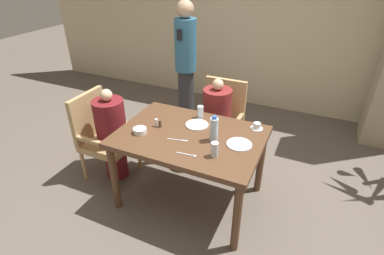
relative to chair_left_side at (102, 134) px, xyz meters
The scene contains 19 objects.
ground_plane 1.18m from the chair_left_side, ahead, with size 16.00×16.00×0.00m, color #60564C.
wall_back 2.90m from the chair_left_side, 67.33° to the left, with size 8.00×0.06×2.80m.
dining_table 1.07m from the chair_left_side, ahead, with size 1.33×0.94×0.77m.
chair_left_side is the anchor object (origin of this frame).
diner_in_left_chair 0.15m from the chair_left_side, ahead, with size 0.32×0.32×1.06m.
chair_far_side 1.37m from the chair_left_side, 39.18° to the left, with size 0.50×0.50×0.96m.
diner_in_far_chair 1.28m from the chair_left_side, 34.12° to the left, with size 0.32×0.32×1.06m.
standing_host 1.57m from the chair_left_side, 77.97° to the left, with size 0.29×0.33×1.73m.
plate_main_left 1.55m from the chair_left_side, ahead, with size 0.22×0.22×0.01m.
plate_main_right 1.10m from the chair_left_side, ahead, with size 0.22×0.22×0.01m.
teacup_with_saucer 1.66m from the chair_left_side, 12.65° to the left, with size 0.12×0.12×0.06m.
bowl_small 0.71m from the chair_left_side, 14.63° to the right, with size 0.13×0.13×0.05m.
water_bottle 1.35m from the chair_left_side, ahead, with size 0.07×0.07×0.24m.
glass_tall_near 1.12m from the chair_left_side, 18.39° to the left, with size 0.06×0.06×0.13m.
glass_tall_mid 1.44m from the chair_left_side, ahead, with size 0.06×0.06×0.13m.
salt_shaker 0.77m from the chair_left_side, ahead, with size 0.03×0.03×0.08m.
pepper_shaker 0.80m from the chair_left_side, ahead, with size 0.03×0.03×0.07m.
fork_beside_plate 1.25m from the chair_left_side, 14.14° to the right, with size 0.17×0.03×0.00m.
knife_beside_plate 1.05m from the chair_left_side, ahead, with size 0.18×0.05×0.00m.
Camera 1 is at (0.99, -2.13, 2.21)m, focal length 28.00 mm.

